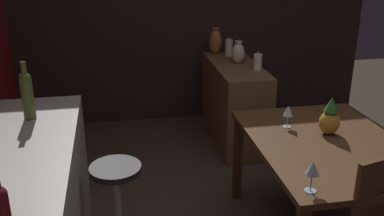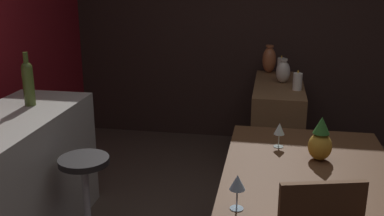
{
  "view_description": "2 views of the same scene",
  "coord_description": "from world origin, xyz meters",
  "px_view_note": "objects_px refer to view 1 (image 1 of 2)",
  "views": [
    {
      "loc": [
        -2.3,
        1.0,
        1.99
      ],
      "look_at": [
        0.5,
        0.49,
        0.89
      ],
      "focal_mm": 41.43,
      "sensor_mm": 36.0,
      "label": 1
    },
    {
      "loc": [
        -2.3,
        -0.1,
        1.8
      ],
      "look_at": [
        0.51,
        0.4,
        0.93
      ],
      "focal_mm": 41.99,
      "sensor_mm": 36.0,
      "label": 2
    }
  ],
  "objects_px": {
    "wine_bottle_olive": "(27,93)",
    "vase_ceramic_ivory": "(238,53)",
    "wine_glass_right": "(313,169)",
    "wine_glass_left": "(288,112)",
    "vase_copper": "(215,41)",
    "pineapple_centerpiece": "(330,118)",
    "pillar_candle_tall": "(229,48)",
    "dining_table": "(327,154)",
    "bar_stool": "(118,210)",
    "pillar_candle_short": "(258,62)",
    "sideboard_cabinet": "(235,104)"
  },
  "relations": [
    {
      "from": "pineapple_centerpiece",
      "to": "wine_bottle_olive",
      "type": "bearing_deg",
      "value": 82.98
    },
    {
      "from": "pineapple_centerpiece",
      "to": "vase_ceramic_ivory",
      "type": "relative_size",
      "value": 1.18
    },
    {
      "from": "sideboard_cabinet",
      "to": "wine_bottle_olive",
      "type": "height_order",
      "value": "wine_bottle_olive"
    },
    {
      "from": "wine_glass_right",
      "to": "pineapple_centerpiece",
      "type": "bearing_deg",
      "value": -33.01
    },
    {
      "from": "pineapple_centerpiece",
      "to": "wine_glass_left",
      "type": "bearing_deg",
      "value": 55.76
    },
    {
      "from": "pillar_candle_tall",
      "to": "vase_copper",
      "type": "bearing_deg",
      "value": 46.69
    },
    {
      "from": "bar_stool",
      "to": "pillar_candle_short",
      "type": "relative_size",
      "value": 3.89
    },
    {
      "from": "bar_stool",
      "to": "pillar_candle_tall",
      "type": "relative_size",
      "value": 3.43
    },
    {
      "from": "dining_table",
      "to": "wine_glass_left",
      "type": "relative_size",
      "value": 8.26
    },
    {
      "from": "vase_copper",
      "to": "wine_bottle_olive",
      "type": "bearing_deg",
      "value": 137.03
    },
    {
      "from": "wine_glass_left",
      "to": "wine_bottle_olive",
      "type": "height_order",
      "value": "wine_bottle_olive"
    },
    {
      "from": "wine_glass_left",
      "to": "vase_copper",
      "type": "distance_m",
      "value": 1.83
    },
    {
      "from": "wine_glass_left",
      "to": "wine_glass_right",
      "type": "height_order",
      "value": "wine_glass_right"
    },
    {
      "from": "wine_glass_left",
      "to": "vase_copper",
      "type": "relative_size",
      "value": 0.57
    },
    {
      "from": "wine_glass_right",
      "to": "vase_ceramic_ivory",
      "type": "xyz_separation_m",
      "value": [
        2.23,
        -0.24,
        0.05
      ]
    },
    {
      "from": "sideboard_cabinet",
      "to": "wine_bottle_olive",
      "type": "relative_size",
      "value": 2.93
    },
    {
      "from": "wine_glass_left",
      "to": "wine_bottle_olive",
      "type": "xyz_separation_m",
      "value": [
        0.08,
        1.72,
        0.22
      ]
    },
    {
      "from": "wine_glass_left",
      "to": "wine_bottle_olive",
      "type": "distance_m",
      "value": 1.73
    },
    {
      "from": "wine_glass_right",
      "to": "pillar_candle_short",
      "type": "xyz_separation_m",
      "value": [
        1.98,
        -0.36,
        0.02
      ]
    },
    {
      "from": "wine_glass_right",
      "to": "wine_bottle_olive",
      "type": "relative_size",
      "value": 0.46
    },
    {
      "from": "wine_glass_right",
      "to": "dining_table",
      "type": "bearing_deg",
      "value": -34.67
    },
    {
      "from": "wine_glass_left",
      "to": "pillar_candle_tall",
      "type": "xyz_separation_m",
      "value": [
        1.72,
        -0.03,
        0.05
      ]
    },
    {
      "from": "bar_stool",
      "to": "vase_copper",
      "type": "distance_m",
      "value": 2.43
    },
    {
      "from": "bar_stool",
      "to": "pillar_candle_tall",
      "type": "xyz_separation_m",
      "value": [
        1.96,
        -1.23,
        0.55
      ]
    },
    {
      "from": "vase_copper",
      "to": "pineapple_centerpiece",
      "type": "bearing_deg",
      "value": -170.75
    },
    {
      "from": "wine_bottle_olive",
      "to": "vase_ceramic_ivory",
      "type": "bearing_deg",
      "value": -52.91
    },
    {
      "from": "wine_glass_right",
      "to": "pillar_candle_tall",
      "type": "height_order",
      "value": "pillar_candle_tall"
    },
    {
      "from": "pillar_candle_tall",
      "to": "vase_ceramic_ivory",
      "type": "distance_m",
      "value": 0.31
    },
    {
      "from": "dining_table",
      "to": "bar_stool",
      "type": "distance_m",
      "value": 1.41
    },
    {
      "from": "wine_bottle_olive",
      "to": "wine_glass_right",
      "type": "bearing_deg",
      "value": -120.63
    },
    {
      "from": "pineapple_centerpiece",
      "to": "bar_stool",
      "type": "bearing_deg",
      "value": 93.44
    },
    {
      "from": "wine_bottle_olive",
      "to": "vase_ceramic_ivory",
      "type": "height_order",
      "value": "wine_bottle_olive"
    },
    {
      "from": "sideboard_cabinet",
      "to": "vase_copper",
      "type": "bearing_deg",
      "value": 12.1
    },
    {
      "from": "bar_stool",
      "to": "wine_glass_right",
      "type": "distance_m",
      "value": 1.27
    },
    {
      "from": "wine_bottle_olive",
      "to": "vase_ceramic_ivory",
      "type": "xyz_separation_m",
      "value": [
        1.33,
        -1.76,
        -0.15
      ]
    },
    {
      "from": "pillar_candle_short",
      "to": "dining_table",
      "type": "bearing_deg",
      "value": -179.58
    },
    {
      "from": "sideboard_cabinet",
      "to": "bar_stool",
      "type": "xyz_separation_m",
      "value": [
        -1.6,
        1.21,
        -0.05
      ]
    },
    {
      "from": "wine_glass_right",
      "to": "vase_ceramic_ivory",
      "type": "distance_m",
      "value": 2.24
    },
    {
      "from": "wine_glass_left",
      "to": "pineapple_centerpiece",
      "type": "relative_size",
      "value": 0.6
    },
    {
      "from": "pillar_candle_short",
      "to": "wine_glass_right",
      "type": "bearing_deg",
      "value": 169.79
    },
    {
      "from": "wine_glass_right",
      "to": "vase_ceramic_ivory",
      "type": "bearing_deg",
      "value": -6.07
    },
    {
      "from": "pillar_candle_tall",
      "to": "pillar_candle_short",
      "type": "xyz_separation_m",
      "value": [
        -0.56,
        -0.13,
        -0.01
      ]
    },
    {
      "from": "bar_stool",
      "to": "vase_ceramic_ivory",
      "type": "relative_size",
      "value": 3.05
    },
    {
      "from": "vase_copper",
      "to": "dining_table",
      "type": "bearing_deg",
      "value": -172.96
    },
    {
      "from": "sideboard_cabinet",
      "to": "vase_copper",
      "type": "height_order",
      "value": "vase_copper"
    },
    {
      "from": "sideboard_cabinet",
      "to": "pillar_candle_short",
      "type": "height_order",
      "value": "pillar_candle_short"
    },
    {
      "from": "wine_bottle_olive",
      "to": "pineapple_centerpiece",
      "type": "bearing_deg",
      "value": -97.02
    },
    {
      "from": "dining_table",
      "to": "vase_ceramic_ivory",
      "type": "height_order",
      "value": "vase_ceramic_ivory"
    },
    {
      "from": "wine_bottle_olive",
      "to": "pillar_candle_tall",
      "type": "bearing_deg",
      "value": -46.89
    },
    {
      "from": "pineapple_centerpiece",
      "to": "vase_ceramic_ivory",
      "type": "bearing_deg",
      "value": 6.98
    }
  ]
}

